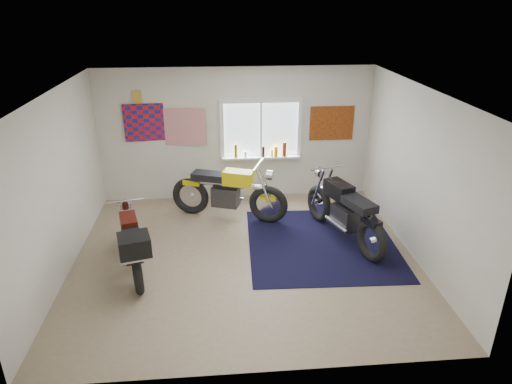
{
  "coord_description": "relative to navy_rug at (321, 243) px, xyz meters",
  "views": [
    {
      "loc": [
        -0.38,
        -6.43,
        3.95
      ],
      "look_at": [
        0.22,
        0.4,
        0.98
      ],
      "focal_mm": 32.0,
      "sensor_mm": 36.0,
      "label": 1
    }
  ],
  "objects": [
    {
      "name": "flag_display",
      "position": [
        -3.25,
        2.14,
        2.14
      ],
      "size": [
        1.6,
        0.1,
        1.17
      ],
      "color": "red",
      "rests_on": "room_shell"
    },
    {
      "name": "navy_rug",
      "position": [
        0.0,
        0.0,
        0.0
      ],
      "size": [
        2.59,
        2.69,
        0.01
      ],
      "primitive_type": "cube",
      "rotation": [
        0.0,
        0.0,
        -0.04
      ],
      "color": "black",
      "rests_on": "ground"
    },
    {
      "name": "oil_bottles",
      "position": [
        -0.73,
        2.06,
        1.02
      ],
      "size": [
        1.08,
        0.09,
        0.3
      ],
      "color": "olive",
      "rests_on": "window_assembly"
    },
    {
      "name": "room_shell",
      "position": [
        -1.35,
        -0.34,
        1.63
      ],
      "size": [
        5.5,
        5.5,
        5.5
      ],
      "color": "white",
      "rests_on": "ground"
    },
    {
      "name": "window_assembly",
      "position": [
        -0.85,
        2.13,
        1.36
      ],
      "size": [
        1.66,
        0.17,
        1.26
      ],
      "color": "white",
      "rests_on": "room_shell"
    },
    {
      "name": "ground",
      "position": [
        -1.35,
        -0.34,
        -0.01
      ],
      "size": [
        5.5,
        5.5,
        0.0
      ],
      "primitive_type": "plane",
      "color": "#9E896B",
      "rests_on": "ground"
    },
    {
      "name": "black_chrome_bike",
      "position": [
        0.4,
        0.14,
        0.51
      ],
      "size": [
        0.99,
        2.18,
        1.17
      ],
      "rotation": [
        0.0,
        0.0,
        1.92
      ],
      "color": "black",
      "rests_on": "navy_rug"
    },
    {
      "name": "yellow_triumph",
      "position": [
        -1.57,
        1.15,
        0.5
      ],
      "size": [
        2.21,
        0.97,
        1.15
      ],
      "rotation": [
        0.0,
        0.0,
        -0.34
      ],
      "color": "black",
      "rests_on": "ground"
    },
    {
      "name": "triumph_poster",
      "position": [
        0.6,
        2.14,
        1.54
      ],
      "size": [
        0.9,
        0.03,
        0.7
      ],
      "primitive_type": "cube",
      "color": "#A54C14",
      "rests_on": "room_shell"
    },
    {
      "name": "maroon_tourer",
      "position": [
        -3.06,
        -0.67,
        0.5
      ],
      "size": [
        0.85,
        1.91,
        0.98
      ],
      "rotation": [
        0.0,
        0.0,
        1.83
      ],
      "color": "black",
      "rests_on": "ground"
    }
  ]
}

